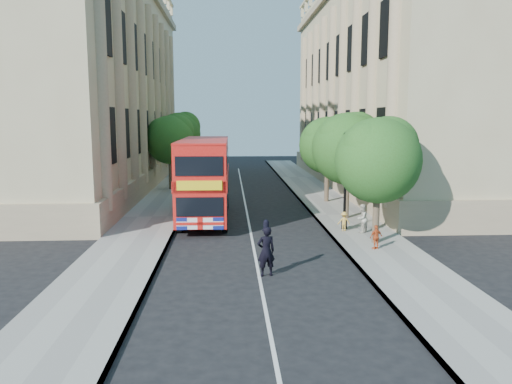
{
  "coord_description": "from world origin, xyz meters",
  "views": [
    {
      "loc": [
        -1.11,
        -19.76,
        5.95
      ],
      "look_at": [
        0.23,
        4.98,
        2.3
      ],
      "focal_mm": 35.0,
      "sensor_mm": 36.0,
      "label": 1
    }
  ],
  "objects": [
    {
      "name": "tree_left_back",
      "position": [
        -5.96,
        30.03,
        4.71
      ],
      "size": [
        4.2,
        4.2,
        6.65
      ],
      "color": "#473828",
      "rests_on": "ground"
    },
    {
      "name": "child_a",
      "position": [
        5.48,
        1.81,
        0.67
      ],
      "size": [
        0.7,
        0.48,
        1.1
      ],
      "primitive_type": "imported",
      "rotation": [
        0.0,
        0.0,
        3.51
      ],
      "color": "#CC5024",
      "rests_on": "pavement_right"
    },
    {
      "name": "box_van",
      "position": [
        -2.89,
        16.4,
        1.32
      ],
      "size": [
        2.27,
        4.85,
        2.7
      ],
      "rotation": [
        0.0,
        0.0,
        0.08
      ],
      "color": "black",
      "rests_on": "ground"
    },
    {
      "name": "tree_right_mid",
      "position": [
        5.84,
        9.03,
        4.45
      ],
      "size": [
        4.2,
        4.2,
        6.37
      ],
      "color": "#473828",
      "rests_on": "ground"
    },
    {
      "name": "building_right",
      "position": [
        13.8,
        24.0,
        9.0
      ],
      "size": [
        12.0,
        38.0,
        18.0
      ],
      "primitive_type": "cube",
      "color": "tan",
      "rests_on": "ground"
    },
    {
      "name": "tree_left_far",
      "position": [
        -5.96,
        22.03,
        4.44
      ],
      "size": [
        4.0,
        4.0,
        6.3
      ],
      "color": "#473828",
      "rests_on": "ground"
    },
    {
      "name": "double_decker_bus",
      "position": [
        -2.54,
        9.62,
        2.58
      ],
      "size": [
        2.77,
        10.14,
        4.67
      ],
      "rotation": [
        0.0,
        0.0,
        -0.01
      ],
      "color": "red",
      "rests_on": "ground"
    },
    {
      "name": "child_b",
      "position": [
        4.87,
        5.55,
        0.63
      ],
      "size": [
        0.65,
        0.38,
        1.01
      ],
      "primitive_type": "imported",
      "rotation": [
        0.0,
        0.0,
        3.14
      ],
      "color": "gold",
      "rests_on": "pavement_right"
    },
    {
      "name": "woman_pedestrian",
      "position": [
        5.7,
        5.09,
        0.87
      ],
      "size": [
        0.91,
        0.91,
        1.49
      ],
      "primitive_type": "imported",
      "rotation": [
        0.0,
        0.0,
        3.91
      ],
      "color": "beige",
      "rests_on": "pavement_right"
    },
    {
      "name": "tree_right_near",
      "position": [
        5.84,
        3.03,
        4.25
      ],
      "size": [
        4.0,
        4.0,
        6.08
      ],
      "color": "#473828",
      "rests_on": "ground"
    },
    {
      "name": "police_constable",
      "position": [
        0.27,
        -1.41,
        0.97
      ],
      "size": [
        0.8,
        0.62,
        1.93
      ],
      "primitive_type": "imported",
      "rotation": [
        0.0,
        0.0,
        3.39
      ],
      "color": "black",
      "rests_on": "ground"
    },
    {
      "name": "pavement_left",
      "position": [
        -5.75,
        10.0,
        0.06
      ],
      "size": [
        3.5,
        80.0,
        0.12
      ],
      "primitive_type": "cube",
      "color": "gray",
      "rests_on": "ground"
    },
    {
      "name": "pavement_right",
      "position": [
        5.75,
        10.0,
        0.06
      ],
      "size": [
        3.5,
        80.0,
        0.12
      ],
      "primitive_type": "cube",
      "color": "gray",
      "rests_on": "ground"
    },
    {
      "name": "tree_right_far",
      "position": [
        5.84,
        15.03,
        4.31
      ],
      "size": [
        4.0,
        4.0,
        6.15
      ],
      "color": "#473828",
      "rests_on": "ground"
    },
    {
      "name": "ground",
      "position": [
        0.0,
        0.0,
        0.0
      ],
      "size": [
        120.0,
        120.0,
        0.0
      ],
      "primitive_type": "plane",
      "color": "black",
      "rests_on": "ground"
    },
    {
      "name": "lamp_post",
      "position": [
        5.0,
        6.0,
        2.51
      ],
      "size": [
        0.32,
        0.32,
        5.16
      ],
      "color": "black",
      "rests_on": "pavement_right"
    },
    {
      "name": "building_left",
      "position": [
        -13.8,
        24.0,
        9.0
      ],
      "size": [
        12.0,
        38.0,
        18.0
      ],
      "primitive_type": "cube",
      "color": "tan",
      "rests_on": "ground"
    }
  ]
}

